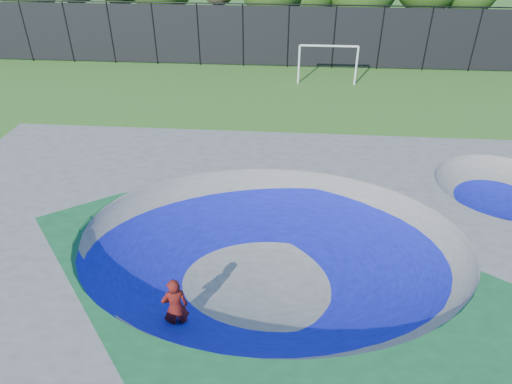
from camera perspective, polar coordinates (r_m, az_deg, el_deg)
ground at (r=13.63m, az=1.84°, el=-10.78°), size 120.00×120.00×0.00m
skate_deck at (r=13.13m, az=1.89°, el=-8.38°), size 22.00×14.00×1.50m
skater at (r=11.76m, az=-10.04°, el=-14.00°), size 0.76×0.63×1.78m
skateboard at (r=12.39m, az=-9.65°, el=-16.78°), size 0.81×0.47×0.05m
soccer_goal at (r=28.76m, az=9.02°, el=16.32°), size 3.57×0.12×2.36m
fence at (r=31.81m, az=4.06°, el=18.97°), size 48.09×0.09×4.04m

